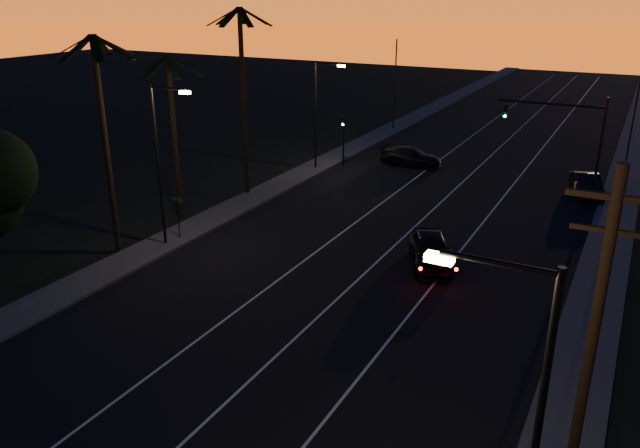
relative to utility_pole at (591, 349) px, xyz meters
The scene contains 21 objects.
road 23.72m from the utility_pole, 120.11° to the left, with size 20.00×170.00×0.01m, color black.
sidewalk_left 30.78m from the utility_pole, 138.74° to the left, with size 2.40×170.00×0.16m, color #343432.
sidewalk_right 20.68m from the utility_pole, 91.15° to the left, with size 2.40×170.00×0.16m, color #343432.
lane_stripe_left 25.32m from the utility_pole, 126.13° to the left, with size 0.12×160.00×0.01m, color silver.
lane_stripe_mid 23.48m from the utility_pole, 119.03° to the left, with size 0.12×160.00×0.01m, color silver.
lane_stripe_right 22.04m from the utility_pole, 110.81° to the left, with size 0.12×160.00×0.01m, color silver.
palm_near 25.55m from the utility_pole, 161.71° to the left, with size 4.25×4.16×11.53m.
palm_mid 28.49m from the utility_pole, 150.55° to the left, with size 4.25×4.16×10.03m.
palm_far 31.17m from the utility_pole, 139.96° to the left, with size 4.25×4.16×12.53m.
streetlight_left_near 24.44m from the utility_pole, 155.85° to the left, with size 2.55×0.26×9.00m.
streetlight_left_far 35.79m from the utility_pole, 128.52° to the left, with size 2.55×0.26×8.50m.
streetlight_right_near 4.10m from the utility_pole, 102.67° to the right, with size 2.55×0.26×9.00m.
street_sign 25.22m from the utility_pole, 153.85° to the left, with size 0.70×0.06×2.60m.
utility_pole is the anchor object (origin of this frame).
signal_mast 30.33m from the utility_pole, 98.47° to the left, with size 7.10×0.41×7.00m.
signal_post 36.74m from the utility_pole, 125.13° to the left, with size 0.28×0.37×4.20m.
far_pole_left 50.36m from the utility_pole, 116.67° to the left, with size 0.14×0.14×9.00m, color black.
far_pole_right 42.01m from the utility_pole, 90.82° to the left, with size 0.14×0.14×9.00m, color black.
lead_car 17.26m from the utility_pole, 120.68° to the left, with size 4.03×5.78×1.68m.
right_car 31.01m from the utility_pole, 94.86° to the left, with size 2.85×4.92×1.53m.
cross_car 36.67m from the utility_pole, 116.45° to the left, with size 5.07×2.19×1.45m.
Camera 1 is at (11.86, -4.76, 13.55)m, focal length 35.00 mm.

